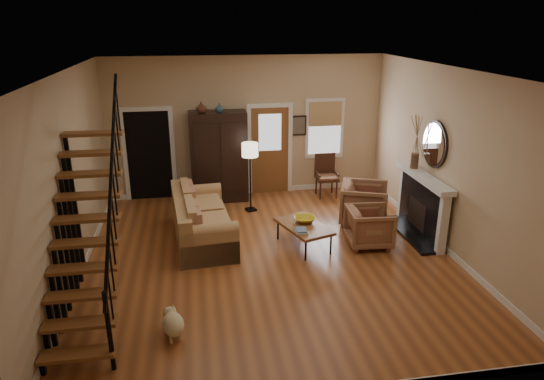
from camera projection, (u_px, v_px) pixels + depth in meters
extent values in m
plane|color=#9B5427|center=(270.00, 257.00, 8.76)|extent=(7.00, 7.00, 0.00)
plane|color=white|center=(270.00, 71.00, 7.65)|extent=(7.00, 7.00, 0.00)
cube|color=tan|center=(247.00, 127.00, 11.46)|extent=(6.50, 0.04, 3.30)
cube|color=tan|center=(69.00, 180.00, 7.71)|extent=(0.04, 7.00, 3.30)
cube|color=tan|center=(448.00, 162.00, 8.70)|extent=(0.04, 7.00, 3.30)
cube|color=black|center=(150.00, 154.00, 11.45)|extent=(1.00, 0.36, 2.10)
cube|color=brown|center=(270.00, 151.00, 11.73)|extent=(0.90, 0.06, 2.10)
cube|color=silver|center=(325.00, 129.00, 11.75)|extent=(0.96, 0.06, 1.46)
cube|color=black|center=(423.00, 207.00, 9.51)|extent=(0.24, 1.60, 1.15)
cube|color=white|center=(424.00, 177.00, 9.29)|extent=(0.30, 1.95, 0.10)
cylinder|color=silver|center=(434.00, 144.00, 9.09)|extent=(0.05, 0.90, 0.90)
imported|color=#4C2619|center=(201.00, 107.00, 10.69)|extent=(0.24, 0.24, 0.25)
imported|color=#334C60|center=(219.00, 108.00, 10.76)|extent=(0.20, 0.20, 0.21)
imported|color=gold|center=(305.00, 219.00, 9.17)|extent=(0.40, 0.40, 0.10)
imported|color=brown|center=(369.00, 227.00, 9.13)|extent=(0.87, 0.85, 0.74)
imported|color=brown|center=(364.00, 204.00, 10.09)|extent=(1.23, 1.21, 0.87)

